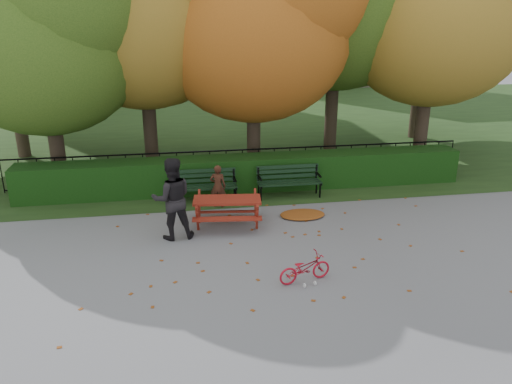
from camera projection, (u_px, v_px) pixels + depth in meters
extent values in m
plane|color=slate|center=(277.00, 257.00, 10.68)|extent=(90.00, 90.00, 0.00)
plane|color=#1C3214|center=(217.00, 124.00, 23.70)|extent=(90.00, 90.00, 0.00)
cube|color=black|center=(246.00, 173.00, 14.70)|extent=(13.00, 0.90, 1.00)
cube|color=black|center=(243.00, 178.00, 15.58)|extent=(14.00, 0.04, 0.04)
cube|color=black|center=(242.00, 150.00, 15.28)|extent=(14.00, 0.04, 0.04)
cylinder|color=black|center=(20.00, 176.00, 14.43)|extent=(0.03, 0.03, 1.00)
cylinder|color=black|center=(144.00, 170.00, 14.98)|extent=(0.03, 0.03, 1.00)
cylinder|color=black|center=(242.00, 165.00, 15.44)|extent=(0.03, 0.03, 1.00)
cylinder|color=black|center=(335.00, 161.00, 15.91)|extent=(0.03, 0.03, 1.00)
cylinder|color=black|center=(437.00, 156.00, 16.45)|extent=(0.03, 0.03, 1.00)
cylinder|color=#2E231A|center=(56.00, 143.00, 14.78)|extent=(0.44, 0.44, 2.62)
ellipsoid|color=#2E4D15|center=(43.00, 45.00, 13.84)|extent=(5.60, 5.60, 5.04)
cylinder|color=#2E231A|center=(150.00, 123.00, 16.23)|extent=(0.44, 0.44, 3.15)
ellipsoid|color=olive|center=(142.00, 13.00, 15.10)|extent=(6.40, 6.40, 5.76)
cylinder|color=#2E231A|center=(254.00, 130.00, 16.06)|extent=(0.44, 0.44, 2.80)
ellipsoid|color=#9A5015|center=(254.00, 33.00, 15.05)|extent=(6.00, 6.00, 5.40)
cylinder|color=#2E231A|center=(331.00, 109.00, 17.61)|extent=(0.44, 0.44, 3.50)
cylinder|color=#2E231A|center=(422.00, 123.00, 16.73)|extent=(0.44, 0.44, 2.97)
ellipsoid|color=olive|center=(433.00, 23.00, 15.66)|extent=(5.80, 5.80, 5.22)
cylinder|color=#2E231A|center=(18.00, 111.00, 17.79)|extent=(0.44, 0.44, 3.32)
ellipsoid|color=#9A5015|center=(1.00, 5.00, 16.60)|extent=(6.60, 6.60, 5.94)
cylinder|color=#2E231A|center=(417.00, 100.00, 20.70)|extent=(0.44, 0.44, 3.15)
ellipsoid|color=#2E4D15|center=(426.00, 14.00, 19.57)|extent=(6.00, 6.00, 5.40)
cube|color=black|center=(205.00, 189.00, 13.51)|extent=(1.80, 0.12, 0.04)
cube|color=black|center=(204.00, 187.00, 13.68)|extent=(1.80, 0.12, 0.04)
cube|color=black|center=(204.00, 185.00, 13.85)|extent=(1.80, 0.12, 0.04)
cube|color=black|center=(203.00, 180.00, 13.90)|extent=(1.80, 0.05, 0.10)
cube|color=black|center=(203.00, 175.00, 13.85)|extent=(1.80, 0.05, 0.10)
cube|color=black|center=(203.00, 171.00, 13.80)|extent=(1.80, 0.05, 0.10)
cube|color=black|center=(173.00, 189.00, 13.56)|extent=(0.05, 0.55, 0.06)
cube|color=black|center=(172.00, 179.00, 13.73)|extent=(0.05, 0.05, 0.41)
cylinder|color=black|center=(173.00, 199.00, 13.46)|extent=(0.05, 0.05, 0.44)
cylinder|color=black|center=(173.00, 194.00, 13.79)|extent=(0.05, 0.05, 0.44)
cube|color=black|center=(173.00, 182.00, 13.51)|extent=(0.05, 0.45, 0.04)
cube|color=black|center=(235.00, 186.00, 13.82)|extent=(0.05, 0.55, 0.06)
cube|color=black|center=(234.00, 176.00, 14.00)|extent=(0.05, 0.05, 0.41)
cylinder|color=black|center=(236.00, 195.00, 13.72)|extent=(0.05, 0.05, 0.44)
cylinder|color=black|center=(234.00, 191.00, 14.05)|extent=(0.05, 0.05, 0.44)
cube|color=black|center=(235.00, 179.00, 13.77)|extent=(0.05, 0.45, 0.04)
cube|color=black|center=(291.00, 185.00, 13.89)|extent=(1.80, 0.12, 0.04)
cube|color=black|center=(289.00, 183.00, 14.05)|extent=(1.80, 0.12, 0.04)
cube|color=black|center=(288.00, 181.00, 14.22)|extent=(1.80, 0.12, 0.04)
cube|color=black|center=(287.00, 176.00, 14.27)|extent=(1.80, 0.05, 0.10)
cube|color=black|center=(288.00, 171.00, 14.22)|extent=(1.80, 0.05, 0.10)
cube|color=black|center=(288.00, 167.00, 14.18)|extent=(1.80, 0.05, 0.10)
cube|color=black|center=(260.00, 185.00, 13.93)|extent=(0.05, 0.55, 0.06)
cube|color=black|center=(258.00, 174.00, 14.10)|extent=(0.05, 0.05, 0.41)
cylinder|color=black|center=(261.00, 194.00, 13.83)|extent=(0.05, 0.05, 0.44)
cylinder|color=black|center=(259.00, 189.00, 14.16)|extent=(0.05, 0.05, 0.44)
cube|color=black|center=(260.00, 178.00, 13.88)|extent=(0.05, 0.45, 0.04)
cube|color=black|center=(319.00, 182.00, 14.19)|extent=(0.05, 0.55, 0.06)
cube|color=black|center=(316.00, 171.00, 14.37)|extent=(0.05, 0.05, 0.41)
cylinder|color=black|center=(320.00, 190.00, 14.09)|extent=(0.05, 0.05, 0.44)
cylinder|color=black|center=(317.00, 186.00, 14.43)|extent=(0.05, 0.05, 0.44)
cube|color=black|center=(319.00, 175.00, 14.15)|extent=(0.05, 0.45, 0.04)
cube|color=maroon|center=(227.00, 200.00, 12.07)|extent=(1.70, 0.86, 0.05)
cube|color=maroon|center=(227.00, 219.00, 11.65)|extent=(1.65, 0.41, 0.05)
cube|color=maroon|center=(227.00, 202.00, 12.68)|extent=(1.65, 0.41, 0.05)
cube|color=maroon|center=(197.00, 219.00, 11.76)|extent=(0.11, 0.47, 0.79)
cube|color=maroon|center=(199.00, 206.00, 12.53)|extent=(0.11, 0.47, 0.79)
cube|color=maroon|center=(198.00, 203.00, 12.06)|extent=(0.20, 1.22, 0.05)
cube|color=maroon|center=(257.00, 218.00, 11.83)|extent=(0.11, 0.47, 0.79)
cube|color=maroon|center=(255.00, 205.00, 12.59)|extent=(0.11, 0.47, 0.79)
cube|color=maroon|center=(256.00, 202.00, 12.13)|extent=(0.20, 1.22, 0.05)
cube|color=maroon|center=(227.00, 212.00, 12.18)|extent=(1.45, 0.22, 0.05)
ellipsoid|color=maroon|center=(302.00, 214.00, 12.87)|extent=(1.19, 0.84, 0.08)
imported|color=#3D1E13|center=(218.00, 186.00, 13.31)|extent=(0.49, 0.38, 1.17)
imported|color=black|center=(172.00, 199.00, 11.31)|extent=(1.01, 0.83, 1.92)
imported|color=#B21023|center=(305.00, 268.00, 9.63)|extent=(1.14, 0.61, 0.57)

